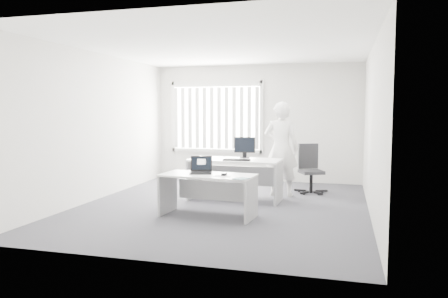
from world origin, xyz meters
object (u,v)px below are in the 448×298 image
(office_chair, at_px, (310,178))
(person, at_px, (281,149))
(laptop, at_px, (201,165))
(monitor, at_px, (245,147))
(desk_near, at_px, (208,186))
(desk_far, at_px, (235,171))

(office_chair, height_order, person, person)
(laptop, bearing_deg, monitor, 62.41)
(office_chair, height_order, laptop, office_chair)
(desk_near, xyz_separation_m, office_chair, (1.44, 2.51, -0.18))
(office_chair, xyz_separation_m, person, (-0.55, -0.46, 0.63))
(desk_far, height_order, monitor, monitor)
(desk_near, xyz_separation_m, monitor, (0.23, 1.63, 0.50))
(office_chair, height_order, monitor, monitor)
(monitor, bearing_deg, desk_far, -121.17)
(desk_near, height_order, laptop, laptop)
(desk_near, xyz_separation_m, person, (0.89, 2.05, 0.45))
(office_chair, bearing_deg, laptop, -147.20)
(office_chair, bearing_deg, person, -164.86)
(desk_near, height_order, desk_far, desk_far)
(person, xyz_separation_m, laptop, (-1.03, -2.00, -0.12))
(person, bearing_deg, desk_far, 41.89)
(office_chair, xyz_separation_m, laptop, (-1.58, -2.46, 0.50))
(desk_far, height_order, person, person)
(desk_far, bearing_deg, monitor, 66.37)
(desk_far, bearing_deg, office_chair, 42.55)
(desk_far, height_order, laptop, laptop)
(office_chair, distance_m, monitor, 1.63)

